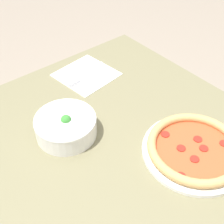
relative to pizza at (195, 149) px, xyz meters
name	(u,v)px	position (x,y,z in m)	size (l,w,h in m)	color
dining_table	(124,168)	(0.15, 0.13, -0.13)	(1.02, 0.89, 0.73)	#706B4C
pizza	(195,149)	(0.00, 0.00, 0.00)	(0.30, 0.30, 0.04)	white
bowl	(66,125)	(0.30, 0.24, 0.02)	(0.19, 0.19, 0.08)	white
napkin	(86,75)	(0.52, 0.01, -0.02)	(0.22, 0.22, 0.00)	white
fork	(91,77)	(0.49, 0.01, -0.01)	(0.02, 0.19, 0.00)	silver
knife	(84,70)	(0.54, 0.00, -0.01)	(0.02, 0.19, 0.01)	silver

